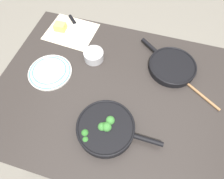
# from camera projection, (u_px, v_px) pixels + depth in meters

# --- Properties ---
(ground_plane) EXTENTS (14.00, 14.00, 0.00)m
(ground_plane) POSITION_uv_depth(u_px,v_px,m) (112.00, 133.00, 1.78)
(ground_plane) COLOR slate
(dining_table_red) EXTENTS (1.33, 1.03, 0.75)m
(dining_table_red) POSITION_uv_depth(u_px,v_px,m) (112.00, 97.00, 1.19)
(dining_table_red) COLOR #2D2826
(dining_table_red) RESTS_ON ground_plane
(skillet_broccoli) EXTENTS (0.43, 0.29, 0.08)m
(skillet_broccoli) POSITION_uv_depth(u_px,v_px,m) (106.00, 128.00, 0.99)
(skillet_broccoli) COLOR black
(skillet_broccoli) RESTS_ON dining_table_red
(skillet_eggs) EXTENTS (0.36, 0.31, 0.04)m
(skillet_eggs) POSITION_uv_depth(u_px,v_px,m) (172.00, 66.00, 1.19)
(skillet_eggs) COLOR black
(skillet_eggs) RESTS_ON dining_table_red
(wooden_spoon) EXTENTS (0.30, 0.21, 0.02)m
(wooden_spoon) POSITION_uv_depth(u_px,v_px,m) (189.00, 84.00, 1.14)
(wooden_spoon) COLOR #996B42
(wooden_spoon) RESTS_ON dining_table_red
(parchment_sheet) EXTENTS (0.34, 0.29, 0.00)m
(parchment_sheet) POSITION_uv_depth(u_px,v_px,m) (71.00, 32.00, 1.37)
(parchment_sheet) COLOR beige
(parchment_sheet) RESTS_ON dining_table_red
(grater_knife) EXTENTS (0.22, 0.22, 0.02)m
(grater_knife) POSITION_uv_depth(u_px,v_px,m) (76.00, 25.00, 1.39)
(grater_knife) COLOR silver
(grater_knife) RESTS_ON dining_table_red
(cheese_block) EXTENTS (0.08, 0.06, 0.05)m
(cheese_block) POSITION_uv_depth(u_px,v_px,m) (60.00, 27.00, 1.36)
(cheese_block) COLOR #E0C15B
(cheese_block) RESTS_ON dining_table_red
(dinner_plate_stack) EXTENTS (0.26, 0.26, 0.03)m
(dinner_plate_stack) POSITION_uv_depth(u_px,v_px,m) (50.00, 71.00, 1.18)
(dinner_plate_stack) COLOR silver
(dinner_plate_stack) RESTS_ON dining_table_red
(prep_bowl_steel) EXTENTS (0.12, 0.12, 0.06)m
(prep_bowl_steel) POSITION_uv_depth(u_px,v_px,m) (94.00, 56.00, 1.22)
(prep_bowl_steel) COLOR #B7B7BC
(prep_bowl_steel) RESTS_ON dining_table_red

